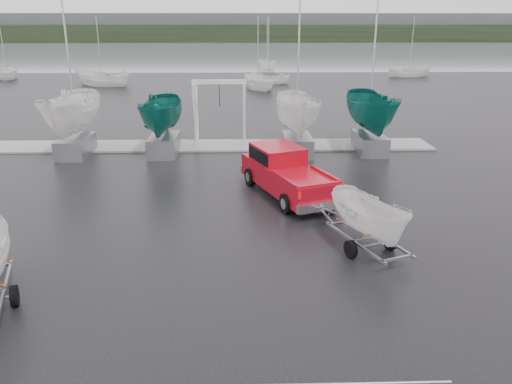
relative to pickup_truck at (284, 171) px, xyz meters
name	(u,v)px	position (x,y,z in m)	size (l,w,h in m)	color
ground_plane	(161,228)	(-5.06, -3.93, -1.07)	(120.00, 120.00, 0.00)	black
lake	(227,55)	(-5.06, 96.07, -1.08)	(300.00, 300.00, 0.00)	gray
dock	(192,146)	(-5.06, 9.07, -1.02)	(30.00, 3.00, 0.12)	#999993
treeline	(232,33)	(-5.06, 166.07, 1.93)	(300.00, 8.00, 6.00)	black
far_hill	(233,27)	(-5.06, 174.07, 3.93)	(300.00, 6.00, 10.00)	#4C5651
pickup_truck	(284,171)	(0.00, 0.00, 0.00)	(4.17, 6.53, 2.06)	#9D0815
trailer_hitched	(372,185)	(2.36, -6.18, 1.33)	(2.39, 3.78, 4.40)	gray
boat_hoist	(220,104)	(-3.26, 9.07, 1.60)	(3.30, 2.18, 4.12)	silver
keelboat_0	(69,84)	(-11.62, 7.07, 3.06)	(2.60, 3.20, 10.77)	gray
keelboat_1	(161,93)	(-6.52, 7.27, 2.51)	(2.27, 3.20, 7.14)	gray
keelboat_2	(299,87)	(1.35, 7.07, 2.84)	(2.46, 3.20, 10.63)	gray
keelboat_3	(374,85)	(5.75, 7.37, 2.92)	(2.51, 3.20, 10.69)	gray
moored_boat_1	(103,86)	(-18.80, 40.40, -1.07)	(4.01, 3.97, 11.93)	silver
moored_boat_2	(268,84)	(1.44, 41.55, -1.07)	(2.30, 2.25, 10.69)	silver
moored_boat_3	(409,77)	(21.71, 49.44, -1.07)	(2.82, 2.76, 11.22)	silver
moored_boat_4	(8,79)	(-33.57, 48.14, -1.07)	(2.94, 2.98, 11.10)	silver
moored_boat_5	(267,69)	(2.24, 61.16, -1.07)	(2.84, 2.89, 11.21)	silver
moored_boat_6	(258,89)	(0.00, 36.66, -1.07)	(3.17, 3.22, 11.41)	silver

